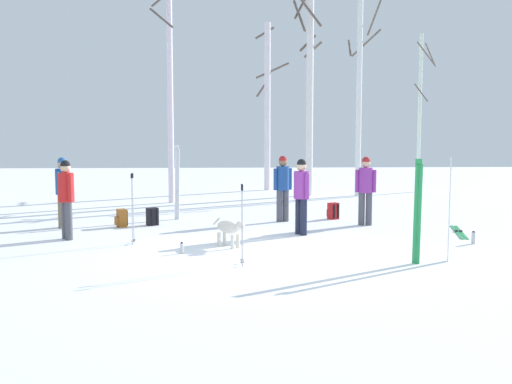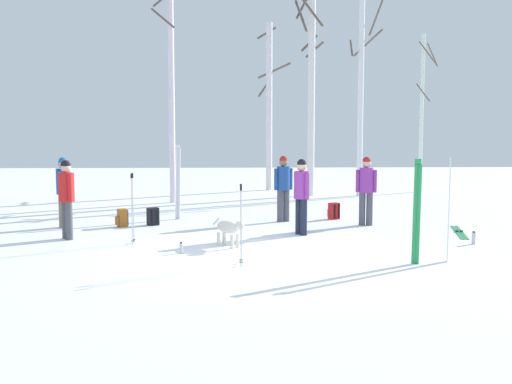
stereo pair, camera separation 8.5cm
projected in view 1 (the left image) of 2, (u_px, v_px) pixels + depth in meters
ground_plane at (266, 257)px, 10.95m from camera, size 60.00×60.00×0.00m
person_0 at (66, 194)px, 12.66m from camera, size 0.35×0.44×1.72m
person_1 at (63, 188)px, 14.28m from camera, size 0.34×0.50×1.72m
person_2 at (301, 192)px, 13.28m from camera, size 0.34×0.47×1.72m
person_3 at (283, 184)px, 15.31m from camera, size 0.50×0.34×1.72m
person_4 at (366, 186)px, 14.68m from camera, size 0.51×0.34×1.72m
dog at (230, 228)px, 11.82m from camera, size 0.65×0.68×0.57m
ski_pair_planted_0 at (177, 183)px, 15.71m from camera, size 0.17×0.07×1.99m
ski_pair_planted_1 at (418, 212)px, 10.25m from camera, size 0.13×0.09×1.84m
ski_pair_planted_2 at (449, 210)px, 10.39m from camera, size 0.10×0.26×1.86m
ski_pair_lying_0 at (459, 232)px, 13.67m from camera, size 0.64×1.92×0.05m
ski_poles_0 at (133, 206)px, 12.15m from camera, size 0.07×0.24×1.47m
ski_poles_1 at (242, 222)px, 10.17m from camera, size 0.07×0.28×1.41m
backpack_0 at (121, 218)px, 14.47m from camera, size 0.34×0.32×0.44m
backpack_1 at (333, 211)px, 15.83m from camera, size 0.33×0.34×0.44m
backpack_2 at (152, 217)px, 14.73m from camera, size 0.33×0.34×0.44m
water_bottle_0 at (473, 238)px, 12.21m from camera, size 0.08×0.08×0.27m
water_bottle_1 at (182, 248)px, 11.22m from camera, size 0.06×0.06×0.22m
birch_tree_1 at (169, 74)px, 19.32m from camera, size 1.38×1.64×7.99m
birch_tree_2 at (267, 105)px, 23.98m from camera, size 1.44×1.09×6.76m
birch_tree_3 at (309, 91)px, 21.68m from camera, size 1.12×1.24×7.57m
birch_tree_4 at (359, 94)px, 21.68m from camera, size 1.27×1.31×7.19m
birch_tree_5 at (420, 111)px, 23.14m from camera, size 0.93×0.67×6.17m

